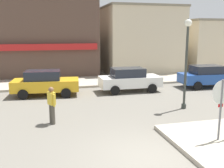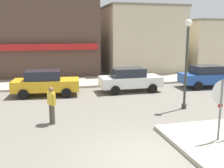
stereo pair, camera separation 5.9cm
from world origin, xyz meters
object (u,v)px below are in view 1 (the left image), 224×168
at_px(lamp_post, 187,51).
at_px(parked_car_third, 208,76).
at_px(stop_sign, 221,102).
at_px(parked_car_nearest, 45,83).
at_px(parked_car_second, 129,79).
at_px(pedestrian_crossing_near, 52,104).

relative_size(lamp_post, parked_car_third, 1.11).
xyz_separation_m(stop_sign, parked_car_nearest, (-5.81, 8.91, -0.71)).
xyz_separation_m(parked_car_second, parked_car_third, (5.82, -0.12, 0.00)).
distance_m(stop_sign, parked_car_second, 8.78).
bearing_deg(lamp_post, parked_car_second, 107.98).
bearing_deg(parked_car_second, pedestrian_crossing_near, -134.97).
bearing_deg(stop_sign, parked_car_second, 92.69).
bearing_deg(parked_car_second, stop_sign, -87.31).
relative_size(stop_sign, parked_car_second, 0.57).
bearing_deg(parked_car_second, lamp_post, -72.02).
relative_size(parked_car_second, pedestrian_crossing_near, 2.49).
distance_m(parked_car_second, pedestrian_crossing_near, 7.32).
bearing_deg(lamp_post, pedestrian_crossing_near, -174.36).
bearing_deg(pedestrian_crossing_near, parked_car_nearest, 92.48).
distance_m(parked_car_third, pedestrian_crossing_near, 12.09).
relative_size(stop_sign, parked_car_third, 0.56).
relative_size(lamp_post, parked_car_second, 1.13).
bearing_deg(pedestrian_crossing_near, parked_car_second, 45.03).
bearing_deg(lamp_post, parked_car_third, 45.32).
bearing_deg(stop_sign, parked_car_third, 57.90).
height_order(stop_sign, parked_car_second, stop_sign).
bearing_deg(lamp_post, stop_sign, -104.06).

